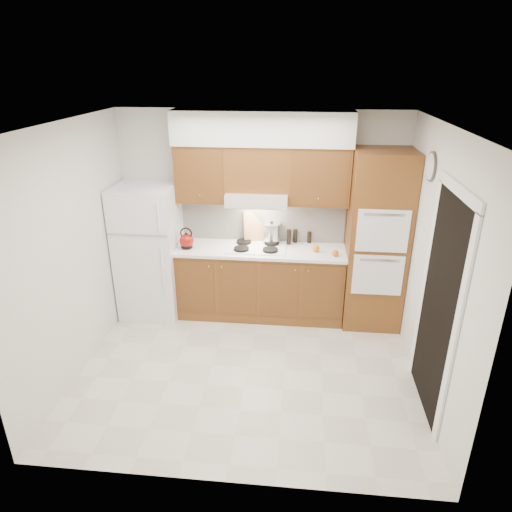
{
  "coord_description": "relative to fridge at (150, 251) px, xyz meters",
  "views": [
    {
      "loc": [
        0.51,
        -4.11,
        3.11
      ],
      "look_at": [
        0.04,
        0.45,
        1.15
      ],
      "focal_mm": 32.0,
      "sensor_mm": 36.0,
      "label": 1
    }
  ],
  "objects": [
    {
      "name": "floor",
      "position": [
        1.41,
        -1.14,
        -0.86
      ],
      "size": [
        3.6,
        3.6,
        0.0
      ],
      "primitive_type": "plane",
      "color": "beige",
      "rests_on": "ground"
    },
    {
      "name": "ceiling",
      "position": [
        1.41,
        -1.14,
        1.74
      ],
      "size": [
        3.6,
        3.6,
        0.0
      ],
      "primitive_type": "plane",
      "color": "white",
      "rests_on": "wall_back"
    },
    {
      "name": "wall_back",
      "position": [
        1.41,
        0.36,
        0.44
      ],
      "size": [
        3.6,
        0.02,
        2.6
      ],
      "primitive_type": "cube",
      "color": "silver",
      "rests_on": "floor"
    },
    {
      "name": "wall_left",
      "position": [
        -0.4,
        -1.14,
        0.44
      ],
      "size": [
        0.02,
        3.0,
        2.6
      ],
      "primitive_type": "cube",
      "color": "silver",
      "rests_on": "floor"
    },
    {
      "name": "wall_right",
      "position": [
        3.21,
        -1.14,
        0.44
      ],
      "size": [
        0.02,
        3.0,
        2.6
      ],
      "primitive_type": "cube",
      "color": "silver",
      "rests_on": "floor"
    },
    {
      "name": "fridge",
      "position": [
        0.0,
        0.0,
        0.0
      ],
      "size": [
        0.75,
        0.72,
        1.72
      ],
      "primitive_type": "cube",
      "color": "white",
      "rests_on": "floor"
    },
    {
      "name": "base_cabinets",
      "position": [
        1.43,
        0.06,
        -0.41
      ],
      "size": [
        2.11,
        0.6,
        0.9
      ],
      "primitive_type": "cube",
      "color": "brown",
      "rests_on": "floor"
    },
    {
      "name": "countertop",
      "position": [
        1.43,
        0.05,
        0.06
      ],
      "size": [
        2.13,
        0.62,
        0.04
      ],
      "primitive_type": "cube",
      "color": "white",
      "rests_on": "base_cabinets"
    },
    {
      "name": "backsplash",
      "position": [
        1.43,
        0.34,
        0.36
      ],
      "size": [
        2.11,
        0.03,
        0.56
      ],
      "primitive_type": "cube",
      "color": "white",
      "rests_on": "countertop"
    },
    {
      "name": "oven_cabinet",
      "position": [
        2.85,
        0.03,
        0.24
      ],
      "size": [
        0.7,
        0.65,
        2.2
      ],
      "primitive_type": "cube",
      "color": "brown",
      "rests_on": "floor"
    },
    {
      "name": "upper_cab_left",
      "position": [
        0.69,
        0.19,
        0.99
      ],
      "size": [
        0.63,
        0.33,
        0.7
      ],
      "primitive_type": "cube",
      "color": "brown",
      "rests_on": "wall_back"
    },
    {
      "name": "upper_cab_right",
      "position": [
        2.12,
        0.19,
        0.99
      ],
      "size": [
        0.73,
        0.33,
        0.7
      ],
      "primitive_type": "cube",
      "color": "brown",
      "rests_on": "wall_back"
    },
    {
      "name": "range_hood",
      "position": [
        1.38,
        0.13,
        0.71
      ],
      "size": [
        0.75,
        0.45,
        0.15
      ],
      "primitive_type": "cube",
      "color": "silver",
      "rests_on": "wall_back"
    },
    {
      "name": "upper_cab_over_hood",
      "position": [
        1.38,
        0.19,
        1.06
      ],
      "size": [
        0.75,
        0.33,
        0.55
      ],
      "primitive_type": "cube",
      "color": "brown",
      "rests_on": "range_hood"
    },
    {
      "name": "soffit",
      "position": [
        1.43,
        0.18,
        1.54
      ],
      "size": [
        2.13,
        0.36,
        0.4
      ],
      "primitive_type": "cube",
      "color": "silver",
      "rests_on": "wall_back"
    },
    {
      "name": "cooktop",
      "position": [
        1.38,
        0.07,
        0.09
      ],
      "size": [
        0.74,
        0.5,
        0.01
      ],
      "primitive_type": "cube",
      "color": "white",
      "rests_on": "countertop"
    },
    {
      "name": "doorway",
      "position": [
        3.19,
        -1.49,
        0.19
      ],
      "size": [
        0.02,
        0.9,
        2.1
      ],
      "primitive_type": "cube",
      "color": "black",
      "rests_on": "floor"
    },
    {
      "name": "wall_clock",
      "position": [
        3.19,
        -0.59,
        1.29
      ],
      "size": [
        0.02,
        0.3,
        0.3
      ],
      "primitive_type": "cylinder",
      "rotation": [
        0.0,
        1.57,
        0.0
      ],
      "color": "#3F3833",
      "rests_on": "wall_right"
    },
    {
      "name": "kettle",
      "position": [
        0.5,
        -0.04,
        0.18
      ],
      "size": [
        0.19,
        0.19,
        0.18
      ],
      "primitive_type": "sphere",
      "rotation": [
        0.0,
        0.0,
        -0.07
      ],
      "color": "maroon",
      "rests_on": "countertop"
    },
    {
      "name": "cutting_board",
      "position": [
        1.34,
        0.31,
        0.28
      ],
      "size": [
        0.32,
        0.18,
        0.4
      ],
      "primitive_type": "cube",
      "rotation": [
        -0.21,
        0.0,
        0.29
      ],
      "color": "tan",
      "rests_on": "countertop"
    },
    {
      "name": "stock_pot",
      "position": [
        1.55,
        0.25,
        0.23
      ],
      "size": [
        0.23,
        0.23,
        0.23
      ],
      "primitive_type": "cylinder",
      "rotation": [
        0.0,
        0.0,
        0.05
      ],
      "color": "silver",
      "rests_on": "cooktop"
    },
    {
      "name": "condiment_a",
      "position": [
        1.78,
        0.23,
        0.18
      ],
      "size": [
        0.07,
        0.07,
        0.2
      ],
      "primitive_type": "cylinder",
      "rotation": [
        0.0,
        0.0,
        0.29
      ],
      "color": "black",
      "rests_on": "countertop"
    },
    {
      "name": "condiment_b",
      "position": [
        1.86,
        0.31,
        0.17
      ],
      "size": [
        0.07,
        0.07,
        0.17
      ],
      "primitive_type": "cylinder",
      "rotation": [
        0.0,
        0.0,
        0.26
      ],
      "color": "black",
      "rests_on": "countertop"
    },
    {
      "name": "condiment_c",
      "position": [
        2.04,
        0.31,
        0.15
      ],
      "size": [
        0.06,
        0.06,
        0.15
      ],
      "primitive_type": "cylinder",
      "rotation": [
        0.0,
        0.0,
        0.27
      ],
      "color": "black",
      "rests_on": "countertop"
    },
    {
      "name": "orange_near",
      "position": [
        2.35,
        -0.11,
        0.12
      ],
      "size": [
        0.09,
        0.09,
        0.08
      ],
      "primitive_type": "sphere",
      "rotation": [
        0.0,
        0.0,
        -0.22
      ],
      "color": "orange",
      "rests_on": "countertop"
    },
    {
      "name": "orange_far",
      "position": [
        2.12,
        0.01,
        0.12
      ],
      "size": [
        0.11,
        0.11,
        0.09
      ],
      "primitive_type": "sphere",
      "rotation": [
        0.0,
        0.0,
        0.29
      ],
      "color": "orange",
      "rests_on": "countertop"
    }
  ]
}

